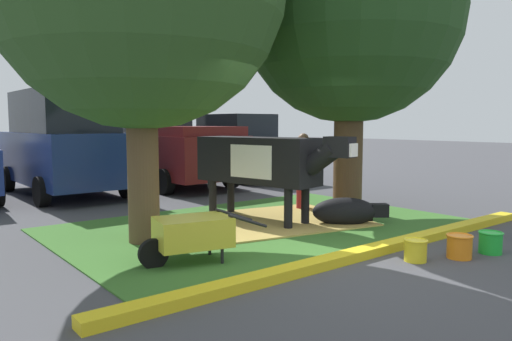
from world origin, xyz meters
TOP-DOWN VIEW (x-y plane):
  - ground_plane at (0.00, 0.00)m, footprint 80.00×80.00m
  - grass_island at (0.57, 2.26)m, footprint 6.58×4.38m
  - curb_yellow at (0.57, -0.08)m, footprint 7.78×0.24m
  - hay_bedding at (0.80, 2.40)m, footprint 3.61×2.98m
  - shade_tree_right at (2.64, 2.15)m, footprint 4.13×4.13m
  - cow_holstein at (0.77, 2.49)m, footprint 1.15×3.10m
  - calf_lying at (1.73, 1.38)m, footprint 1.24×1.05m
  - person_handler at (2.18, 2.91)m, footprint 0.34×0.53m
  - wheelbarrow at (-1.52, 1.07)m, footprint 1.62×0.83m
  - bucket_yellow at (0.74, -0.61)m, footprint 0.30×0.30m
  - bucket_orange at (1.31, -0.88)m, footprint 0.34×0.34m
  - bucket_green at (1.86, -1.02)m, footprint 0.32×0.32m
  - suv_black at (-0.88, 8.11)m, footprint 2.16×4.62m
  - pickup_truck_maroon at (2.00, 8.40)m, footprint 2.27×5.42m
  - sedan_red at (4.52, 8.36)m, footprint 2.06×4.42m

SIDE VIEW (x-z plane):
  - ground_plane at x=0.00m, z-range 0.00..0.00m
  - grass_island at x=0.57m, z-range 0.00..0.02m
  - hay_bedding at x=0.80m, z-range 0.01..0.04m
  - curb_yellow at x=0.57m, z-range 0.00..0.12m
  - bucket_yellow at x=0.74m, z-range 0.01..0.29m
  - bucket_green at x=1.86m, z-range 0.01..0.30m
  - bucket_orange at x=1.31m, z-range 0.01..0.31m
  - calf_lying at x=1.73m, z-range 0.00..0.48m
  - wheelbarrow at x=-1.52m, z-range 0.07..0.70m
  - person_handler at x=2.18m, z-range 0.05..1.59m
  - sedan_red at x=4.52m, z-range -0.03..1.99m
  - cow_holstein at x=0.77m, z-range 0.31..1.85m
  - pickup_truck_maroon at x=2.00m, z-range -0.10..2.32m
  - suv_black at x=-0.88m, z-range 0.01..2.53m
  - shade_tree_right at x=2.64m, z-range 0.84..6.72m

